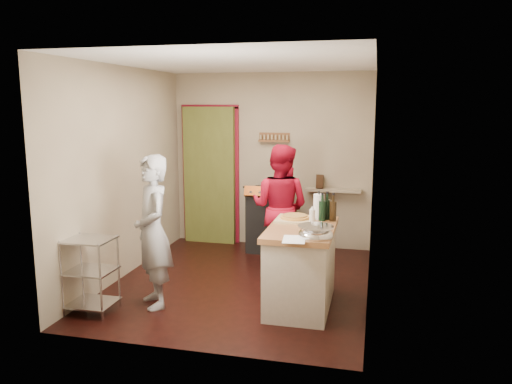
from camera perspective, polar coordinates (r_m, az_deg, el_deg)
floor at (r=6.16m, az=-1.72°, el=-10.29°), size 3.50×3.50×0.00m
back_wall at (r=7.74m, az=-2.87°, el=2.52°), size 3.00×0.44×2.60m
left_wall at (r=6.40m, az=-14.86°, el=2.15°), size 0.04×3.50×2.60m
right_wall at (r=5.64m, az=13.09°, el=1.20°), size 0.04×3.50×2.60m
ceiling at (r=5.80m, az=-1.86°, el=14.67°), size 3.00×3.50×0.02m
stove at (r=7.35m, az=1.55°, el=-3.28°), size 0.60×0.63×1.00m
wire_shelving at (r=5.47m, az=-18.40°, el=-8.62°), size 0.48×0.40×0.80m
island at (r=5.37m, az=5.23°, el=-8.20°), size 0.71×1.26×1.18m
person_stripe at (r=5.38m, az=-11.72°, el=-4.48°), size 0.67×0.71×1.62m
person_red at (r=6.51m, az=2.75°, el=-1.72°), size 0.90×0.77×1.63m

